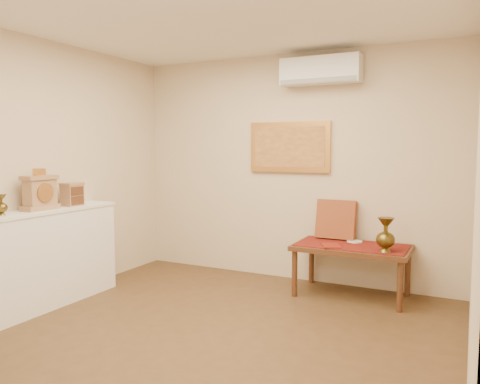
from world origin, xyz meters
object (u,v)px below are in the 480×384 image
Objects in this scene: brass_urn_tall at (386,231)px; wooden_chest at (72,194)px; display_ledge at (29,262)px; low_table at (352,252)px; mantel_clock at (40,192)px.

wooden_chest reaches higher than brass_urn_tall.
display_ledge is 8.28× the size of wooden_chest.
low_table is (2.65, 1.34, -0.62)m from wooden_chest.
wooden_chest is (0.02, 0.39, -0.05)m from mantel_clock.
wooden_chest reaches higher than low_table.
low_table is (2.67, 1.88, -0.01)m from display_ledge.
brass_urn_tall is at bearing 20.89° from wooden_chest.
display_ledge is (-3.05, -1.70, -0.28)m from brass_urn_tall.
brass_urn_tall is 0.35× the size of low_table.
display_ledge is at bearing -92.41° from wooden_chest.
mantel_clock is at bearing -92.56° from wooden_chest.
wooden_chest is at bearing -153.24° from low_table.
wooden_chest is 3.03m from low_table.
brass_urn_tall is 0.21× the size of display_ledge.
mantel_clock is at bearing -147.09° from low_table.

